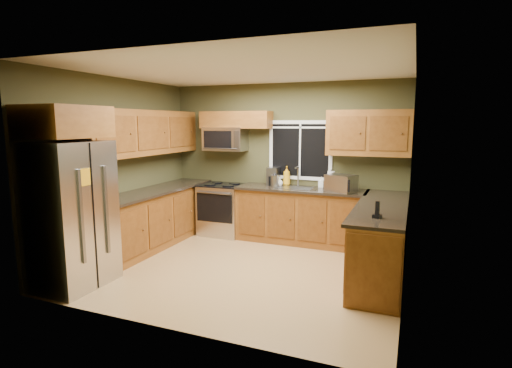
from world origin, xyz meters
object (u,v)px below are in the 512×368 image
Objects in this scene: microwave at (225,139)px; cordless_phone at (377,213)px; coffee_maker at (273,177)px; soap_bottle_b at (321,182)px; refrigerator at (71,215)px; toaster_oven at (341,183)px; soap_bottle_a at (287,176)px; kettle at (275,180)px; paper_towel_roll at (331,180)px; soap_bottle_c at (279,182)px; range at (223,209)px.

microwave is 3.89× the size of cordless_phone.
coffee_maker is 1.74× the size of soap_bottle_b.
refrigerator is 2.37× the size of microwave.
soap_bottle_a reaches higher than toaster_oven.
refrigerator is 10.20× the size of soap_bottle_b.
coffee_maker is 1.25× the size of kettle.
paper_towel_roll is at bearing 2.35° from coffee_maker.
refrigerator is at bearing -131.18° from paper_towel_roll.
microwave reaches higher than kettle.
refrigerator is at bearing -121.45° from kettle.
kettle is at bearing 137.03° from cordless_phone.
soap_bottle_c is at bearing -2.11° from microwave.
range is 1.27m from microwave.
coffee_maker is at bearing 167.79° from toaster_oven.
microwave reaches higher than cordless_phone.
range is 1.79× the size of toaster_oven.
soap_bottle_b is at bearing 7.12° from range.
soap_bottle_c reaches higher than range.
paper_towel_roll is (-0.22, 0.31, 0.01)m from toaster_oven.
paper_towel_roll reaches higher than coffee_maker.
soap_bottle_c is (-0.87, -0.11, -0.06)m from paper_towel_roll.
toaster_oven is 2.13× the size of kettle.
paper_towel_roll reaches higher than soap_bottle_b.
range is 6.13× the size of soap_bottle_c.
soap_bottle_c is at bearing 134.52° from cordless_phone.
soap_bottle_b is (1.75, 0.08, -0.70)m from microwave.
coffee_maker reaches higher than kettle.
coffee_maker is 0.17m from soap_bottle_c.
microwave is 3.08× the size of kettle.
cordless_phone is (1.78, -1.81, -0.02)m from soap_bottle_c.
coffee_maker is 2.69m from cordless_phone.
microwave reaches higher than coffee_maker.
kettle is 0.79× the size of paper_towel_roll.
kettle is at bearing 58.55° from refrigerator.
soap_bottle_b is at bearing 50.78° from refrigerator.
coffee_maker is 0.85m from soap_bottle_b.
microwave is 1.45× the size of toaster_oven.
cordless_phone is at bearing -64.59° from paper_towel_roll.
range is at bearing 177.40° from toaster_oven.
soap_bottle_a reaches higher than soap_bottle_c.
cordless_phone is (1.92, -1.88, -0.08)m from coffee_maker.
soap_bottle_a is at bearing 4.74° from microwave.
range is 1.19m from soap_bottle_c.
range is 1.85m from soap_bottle_b.
soap_bottle_b is (0.84, 0.05, -0.06)m from coffee_maker.
cordless_phone reaches higher than soap_bottle_c.
soap_bottle_c is (-0.70, -0.12, -0.01)m from soap_bottle_b.
refrigerator is 5.86× the size of coffee_maker.
range is 2.82× the size of soap_bottle_a.
cordless_phone is at bearing -44.39° from coffee_maker.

